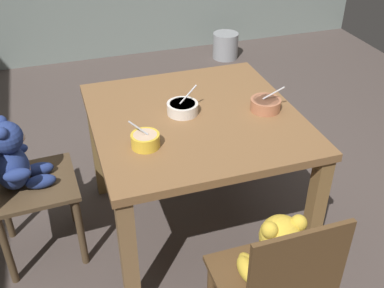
{
  "coord_description": "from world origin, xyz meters",
  "views": [
    {
      "loc": [
        -0.61,
        -1.82,
        1.82
      ],
      "look_at": [
        0.0,
        0.05,
        0.51
      ],
      "focal_mm": 43.05,
      "sensor_mm": 36.0,
      "label": 1
    }
  ],
  "objects_px": {
    "porridge_bowl_white_center": "(183,108)",
    "metal_pail": "(225,46)",
    "teddy_chair_near_front": "(275,272)",
    "teddy_chair_near_left": "(16,170)",
    "dining_table": "(195,134)",
    "porridge_bowl_terracotta_near_right": "(266,104)",
    "porridge_bowl_yellow_near_left": "(145,140)"
  },
  "relations": [
    {
      "from": "teddy_chair_near_left",
      "to": "teddy_chair_near_front",
      "type": "bearing_deg",
      "value": -49.47
    },
    {
      "from": "metal_pail",
      "to": "porridge_bowl_white_center",
      "type": "bearing_deg",
      "value": -117.04
    },
    {
      "from": "dining_table",
      "to": "teddy_chair_near_left",
      "type": "bearing_deg",
      "value": 176.01
    },
    {
      "from": "teddy_chair_near_left",
      "to": "porridge_bowl_terracotta_near_right",
      "type": "xyz_separation_m",
      "value": [
        1.2,
        -0.11,
        0.2
      ]
    },
    {
      "from": "teddy_chair_near_front",
      "to": "porridge_bowl_yellow_near_left",
      "type": "xyz_separation_m",
      "value": [
        -0.3,
        0.67,
        0.2
      ]
    },
    {
      "from": "dining_table",
      "to": "porridge_bowl_yellow_near_left",
      "type": "distance_m",
      "value": 0.37
    },
    {
      "from": "dining_table",
      "to": "porridge_bowl_terracotta_near_right",
      "type": "xyz_separation_m",
      "value": [
        0.34,
        -0.05,
        0.14
      ]
    },
    {
      "from": "porridge_bowl_yellow_near_left",
      "to": "metal_pail",
      "type": "xyz_separation_m",
      "value": [
        1.31,
        2.34,
        -0.61
      ]
    },
    {
      "from": "teddy_chair_near_left",
      "to": "metal_pail",
      "type": "bearing_deg",
      "value": 45.22
    },
    {
      "from": "teddy_chair_near_front",
      "to": "teddy_chair_near_left",
      "type": "bearing_deg",
      "value": 42.94
    },
    {
      "from": "teddy_chair_near_front",
      "to": "porridge_bowl_terracotta_near_right",
      "type": "xyz_separation_m",
      "value": [
        0.33,
        0.81,
        0.2
      ]
    },
    {
      "from": "teddy_chair_near_front",
      "to": "porridge_bowl_terracotta_near_right",
      "type": "relative_size",
      "value": 5.54
    },
    {
      "from": "porridge_bowl_white_center",
      "to": "dining_table",
      "type": "bearing_deg",
      "value": -37.43
    },
    {
      "from": "dining_table",
      "to": "porridge_bowl_terracotta_near_right",
      "type": "relative_size",
      "value": 6.54
    },
    {
      "from": "porridge_bowl_yellow_near_left",
      "to": "teddy_chair_near_front",
      "type": "bearing_deg",
      "value": -65.92
    },
    {
      "from": "teddy_chair_near_front",
      "to": "teddy_chair_near_left",
      "type": "xyz_separation_m",
      "value": [
        -0.87,
        0.92,
        -0.01
      ]
    },
    {
      "from": "teddy_chair_near_left",
      "to": "metal_pail",
      "type": "height_order",
      "value": "teddy_chair_near_left"
    },
    {
      "from": "porridge_bowl_terracotta_near_right",
      "to": "porridge_bowl_white_center",
      "type": "bearing_deg",
      "value": 166.74
    },
    {
      "from": "teddy_chair_near_front",
      "to": "teddy_chair_near_left",
      "type": "height_order",
      "value": "teddy_chair_near_front"
    },
    {
      "from": "teddy_chair_near_left",
      "to": "metal_pail",
      "type": "relative_size",
      "value": 3.33
    },
    {
      "from": "teddy_chair_near_left",
      "to": "porridge_bowl_white_center",
      "type": "distance_m",
      "value": 0.83
    },
    {
      "from": "porridge_bowl_terracotta_near_right",
      "to": "metal_pail",
      "type": "bearing_deg",
      "value": 72.79
    },
    {
      "from": "dining_table",
      "to": "teddy_chair_near_left",
      "type": "relative_size",
      "value": 1.22
    },
    {
      "from": "teddy_chair_near_front",
      "to": "porridge_bowl_white_center",
      "type": "relative_size",
      "value": 5.39
    },
    {
      "from": "porridge_bowl_terracotta_near_right",
      "to": "teddy_chair_near_front",
      "type": "bearing_deg",
      "value": -112.21
    },
    {
      "from": "teddy_chair_near_front",
      "to": "porridge_bowl_yellow_near_left",
      "type": "height_order",
      "value": "teddy_chair_near_front"
    },
    {
      "from": "porridge_bowl_terracotta_near_right",
      "to": "porridge_bowl_white_center",
      "type": "distance_m",
      "value": 0.41
    },
    {
      "from": "dining_table",
      "to": "porridge_bowl_white_center",
      "type": "height_order",
      "value": "porridge_bowl_white_center"
    },
    {
      "from": "dining_table",
      "to": "teddy_chair_near_front",
      "type": "distance_m",
      "value": 0.86
    },
    {
      "from": "teddy_chair_near_left",
      "to": "porridge_bowl_white_center",
      "type": "relative_size",
      "value": 5.23
    },
    {
      "from": "porridge_bowl_terracotta_near_right",
      "to": "dining_table",
      "type": "bearing_deg",
      "value": 171.11
    },
    {
      "from": "porridge_bowl_white_center",
      "to": "metal_pail",
      "type": "distance_m",
      "value": 2.45
    }
  ]
}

